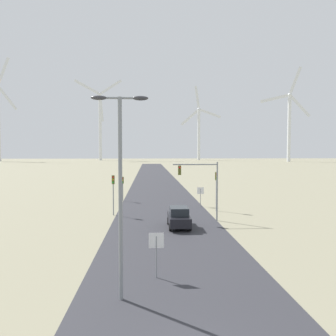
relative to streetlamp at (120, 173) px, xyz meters
name	(u,v)px	position (x,y,z in m)	size (l,w,h in m)	color
road_surface	(158,190)	(2.82, 42.40, -5.74)	(10.00, 240.00, 0.01)	#2D2D33
streetlamp	(120,173)	(0.00, 0.00, 0.00)	(2.51, 0.32, 9.13)	gray
stop_sign_near	(156,246)	(1.65, 2.44, -4.06)	(0.81, 0.07, 2.41)	gray
stop_sign_far	(200,193)	(7.53, 24.64, -4.12)	(0.81, 0.07, 2.33)	gray
traffic_light_post_near_left	(113,186)	(-2.45, 19.67, -2.67)	(0.28, 0.34, 4.20)	gray
traffic_light_post_near_right	(216,183)	(8.84, 21.56, -2.56)	(0.28, 0.34, 4.37)	gray
traffic_light_post_mid_left	(123,183)	(-2.25, 29.48, -3.33)	(0.28, 0.33, 3.29)	gray
traffic_light_mast_overhead	(201,179)	(6.30, 16.39, -1.68)	(4.34, 0.35, 5.69)	gray
car_approaching	(179,217)	(3.89, 13.79, -4.83)	(1.88, 4.11, 1.83)	black
wind_turbine_left	(100,120)	(-35.00, 233.96, 24.55)	(33.32, 14.20, 61.71)	silver
wind_turbine_center	(199,128)	(40.41, 240.12, 19.03)	(29.46, 14.63, 57.84)	silver
wind_turbine_right	(289,120)	(93.02, 195.18, 21.15)	(28.95, 12.62, 61.23)	silver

